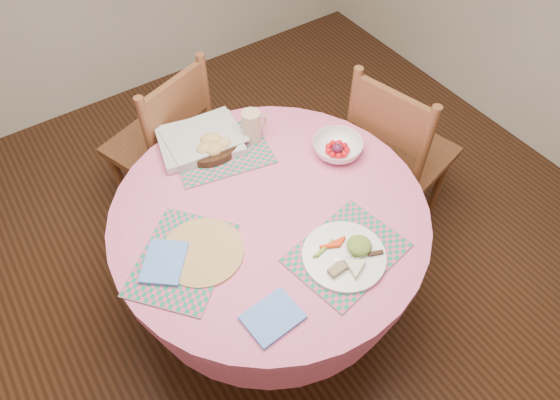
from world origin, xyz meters
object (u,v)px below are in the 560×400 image
(chair_right, at_px, (395,152))
(fruit_bowl, at_px, (338,148))
(latte_mug, at_px, (252,126))
(dinner_plate, at_px, (347,255))
(dining_table, at_px, (270,240))
(wicker_trivet, at_px, (203,252))
(bread_bowl, at_px, (213,147))
(chair_back, at_px, (166,142))

(chair_right, height_order, fruit_bowl, chair_right)
(latte_mug, bearing_deg, dinner_plate, -94.02)
(dining_table, height_order, latte_mug, latte_mug)
(wicker_trivet, height_order, bread_bowl, bread_bowl)
(latte_mug, bearing_deg, fruit_bowl, -47.32)
(chair_back, bearing_deg, wicker_trivet, 55.58)
(bread_bowl, relative_size, fruit_bowl, 0.91)
(chair_right, relative_size, wicker_trivet, 3.32)
(latte_mug, bearing_deg, chair_right, -21.33)
(bread_bowl, distance_m, latte_mug, 0.19)
(dining_table, bearing_deg, chair_right, 8.12)
(dining_table, xyz_separation_m, chair_right, (0.81, 0.12, -0.04))
(chair_back, relative_size, dinner_plate, 3.26)
(chair_back, xyz_separation_m, wicker_trivet, (-0.22, -0.85, 0.25))
(dinner_plate, bearing_deg, dining_table, 107.89)
(dining_table, bearing_deg, latte_mug, 67.00)
(wicker_trivet, xyz_separation_m, bread_bowl, (0.28, 0.42, 0.03))
(chair_back, relative_size, wicker_trivet, 3.26)
(chair_right, distance_m, wicker_trivet, 1.15)
(wicker_trivet, distance_m, fruit_bowl, 0.73)
(dinner_plate, bearing_deg, fruit_bowl, 55.27)
(bread_bowl, bearing_deg, latte_mug, -7.03)
(bread_bowl, xyz_separation_m, fruit_bowl, (0.43, -0.30, -0.00))
(chair_back, relative_size, bread_bowl, 4.25)
(bread_bowl, distance_m, fruit_bowl, 0.52)
(dining_table, distance_m, bread_bowl, 0.46)
(dinner_plate, bearing_deg, wicker_trivet, 143.43)
(dining_table, height_order, bread_bowl, bread_bowl)
(dining_table, height_order, chair_right, chair_right)
(dining_table, xyz_separation_m, latte_mug, (0.16, 0.37, 0.27))
(chair_back, height_order, latte_mug, chair_back)
(chair_back, height_order, bread_bowl, chair_back)
(chair_back, bearing_deg, dining_table, 76.13)
(wicker_trivet, relative_size, bread_bowl, 1.30)
(wicker_trivet, bearing_deg, latte_mug, 40.80)
(chair_right, bearing_deg, dining_table, 83.96)
(dinner_plate, height_order, latte_mug, latte_mug)
(bread_bowl, bearing_deg, chair_back, 98.73)
(chair_back, height_order, fruit_bowl, chair_back)
(bread_bowl, bearing_deg, wicker_trivet, -123.75)
(dining_table, xyz_separation_m, fruit_bowl, (0.41, 0.10, 0.23))
(chair_right, distance_m, bread_bowl, 0.92)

